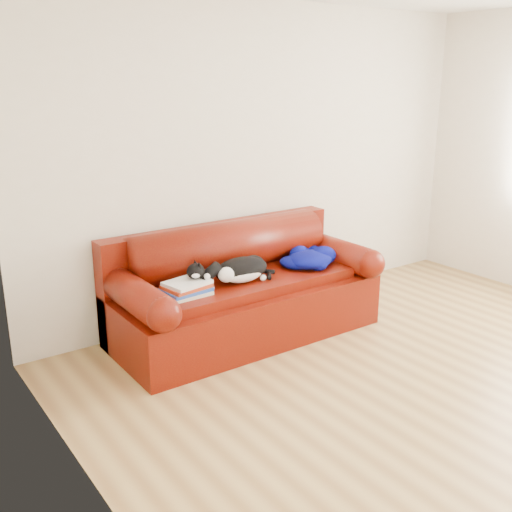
% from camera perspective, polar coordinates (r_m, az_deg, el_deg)
% --- Properties ---
extents(ground, '(4.50, 4.50, 0.00)m').
position_cam_1_polar(ground, '(4.26, 17.40, -12.05)').
color(ground, brown).
rests_on(ground, ground).
extents(room_shell, '(4.52, 4.02, 2.61)m').
position_cam_1_polar(room_shell, '(3.89, 20.51, 10.81)').
color(room_shell, beige).
rests_on(room_shell, ground).
extents(sofa_base, '(2.10, 0.90, 0.50)m').
position_cam_1_polar(sofa_base, '(4.78, -1.00, -4.86)').
color(sofa_base, '#410202').
rests_on(sofa_base, ground).
extents(sofa_back, '(2.10, 1.01, 0.88)m').
position_cam_1_polar(sofa_back, '(4.87, -2.63, -0.66)').
color(sofa_back, '#410202').
rests_on(sofa_back, ground).
extents(book_stack, '(0.34, 0.28, 0.10)m').
position_cam_1_polar(book_stack, '(4.30, -6.66, -3.06)').
color(book_stack, beige).
rests_on(book_stack, sofa_base).
extents(cat, '(0.66, 0.31, 0.23)m').
position_cam_1_polar(cat, '(4.53, -1.42, -1.38)').
color(cat, black).
rests_on(cat, sofa_base).
extents(blanket, '(0.57, 0.46, 0.15)m').
position_cam_1_polar(blanket, '(4.93, 5.09, -0.20)').
color(blanket, '#02073F').
rests_on(blanket, sofa_base).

